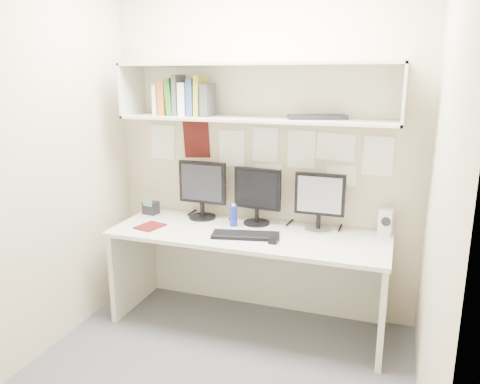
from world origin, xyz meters
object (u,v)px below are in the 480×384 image
(monitor_right, at_px, (320,199))
(maroon_notebook, at_px, (150,226))
(desk, at_px, (248,279))
(speaker, at_px, (386,222))
(desk_phone, at_px, (151,208))
(monitor_left, at_px, (202,187))
(keyboard, at_px, (246,235))
(monitor_center, at_px, (257,193))

(monitor_right, relative_size, maroon_notebook, 2.11)
(maroon_notebook, bearing_deg, desk, 24.29)
(speaker, distance_m, desk_phone, 1.84)
(desk, distance_m, monitor_left, 0.79)
(keyboard, relative_size, speaker, 2.49)
(monitor_center, height_order, keyboard, monitor_center)
(monitor_left, relative_size, monitor_center, 1.06)
(monitor_right, xyz_separation_m, keyboard, (-0.46, -0.32, -0.22))
(speaker, xyz_separation_m, desk_phone, (-1.84, -0.09, -0.04))
(monitor_center, relative_size, keyboard, 0.91)
(monitor_left, xyz_separation_m, keyboard, (0.46, -0.32, -0.24))
(monitor_left, distance_m, speaker, 1.40)
(keyboard, xyz_separation_m, desk_phone, (-0.91, 0.28, 0.04))
(desk, bearing_deg, desk_phone, 168.85)
(desk, relative_size, monitor_left, 4.41)
(desk, height_order, keyboard, keyboard)
(keyboard, bearing_deg, speaker, 9.65)
(monitor_left, xyz_separation_m, speaker, (1.39, 0.04, -0.15))
(monitor_left, height_order, desk_phone, monitor_left)
(monitor_center, distance_m, desk_phone, 0.91)
(monitor_left, bearing_deg, maroon_notebook, -127.50)
(monitor_right, distance_m, keyboard, 0.60)
(monitor_left, relative_size, maroon_notebook, 2.26)
(maroon_notebook, relative_size, desk_phone, 1.49)
(keyboard, xyz_separation_m, maroon_notebook, (-0.75, -0.02, -0.01))
(monitor_right, bearing_deg, maroon_notebook, -163.12)
(monitor_center, bearing_deg, desk_phone, -171.34)
(desk, xyz_separation_m, monitor_right, (0.47, 0.22, 0.60))
(speaker, relative_size, desk_phone, 1.41)
(monitor_left, bearing_deg, monitor_center, 1.66)
(speaker, bearing_deg, maroon_notebook, -156.68)
(monitor_right, bearing_deg, keyboard, -144.07)
(desk, distance_m, maroon_notebook, 0.83)
(desk, distance_m, keyboard, 0.39)
(monitor_right, relative_size, desk_phone, 3.14)
(monitor_right, bearing_deg, desk, -154.12)
(maroon_notebook, bearing_deg, speaker, 27.59)
(monitor_right, height_order, desk_phone, monitor_right)
(monitor_right, bearing_deg, monitor_center, -179.14)
(monitor_center, bearing_deg, monitor_right, 5.92)
(keyboard, bearing_deg, desk_phone, 151.18)
(monitor_right, xyz_separation_m, desk_phone, (-1.37, -0.04, -0.18))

